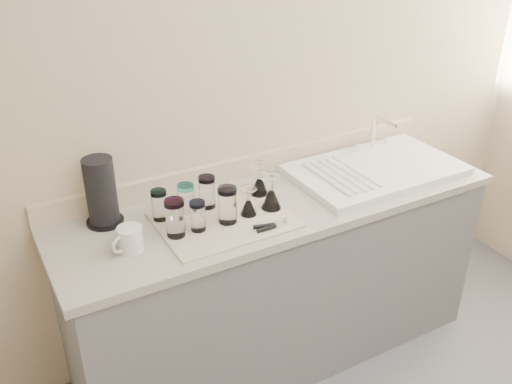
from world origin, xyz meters
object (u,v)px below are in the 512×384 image
tumbler_blue (198,216)px  paper_towel_roll (101,192)px  goblet_back_right (259,184)px  can_opener (271,226)px  tumbler_teal (159,205)px  tumbler_purple (207,192)px  white_mug (130,239)px  tumbler_cyan (186,200)px  sink_unit (375,169)px  tumbler_lavender (227,205)px  goblet_front_right (271,197)px  goblet_front_left (248,205)px  tumbler_magenta (175,218)px

tumbler_blue → paper_towel_roll: (-0.31, 0.25, 0.07)m
goblet_back_right → can_opener: 0.30m
tumbler_teal → tumbler_purple: 0.22m
tumbler_teal → white_mug: 0.24m
tumbler_cyan → can_opener: bearing=-45.5°
goblet_back_right → paper_towel_roll: 0.70m
tumbler_blue → tumbler_teal: bearing=123.6°
sink_unit → tumbler_lavender: 0.86m
can_opener → tumbler_teal: bearing=142.0°
goblet_front_right → white_mug: 0.64m
tumbler_purple → can_opener: bearing=-61.8°
goblet_back_right → white_mug: 0.67m
tumbler_purple → goblet_front_right: bearing=-31.3°
tumbler_cyan → can_opener: (0.26, -0.27, -0.06)m
goblet_front_left → can_opener: size_ratio=0.89×
tumbler_blue → tumbler_lavender: 0.13m
tumbler_magenta → goblet_front_right: bearing=0.6°
tumbler_purple → tumbler_cyan: bearing=-168.3°
tumbler_purple → goblet_front_left: 0.19m
sink_unit → goblet_front_left: size_ratio=6.40×
can_opener → tumbler_lavender: bearing=135.8°
paper_towel_roll → tumbler_purple: bearing=-13.2°
sink_unit → tumbler_purple: sink_unit is taller
tumbler_teal → goblet_back_right: size_ratio=0.90×
tumbler_magenta → goblet_back_right: (0.46, 0.14, -0.03)m
tumbler_blue → white_mug: tumbler_blue is taller
goblet_front_left → tumbler_teal: bearing=156.8°
goblet_front_left → goblet_front_right: 0.11m
sink_unit → tumbler_purple: (-0.87, 0.08, 0.06)m
goblet_front_left → tumbler_blue: bearing=-177.7°
tumbler_cyan → goblet_front_right: (0.34, -0.12, -0.02)m
tumbler_magenta → goblet_front_right: 0.45m
goblet_front_right → can_opener: goblet_front_right is taller
goblet_front_left → can_opener: (0.03, -0.14, -0.03)m
white_mug → tumbler_cyan: bearing=23.9°
tumbler_blue → goblet_front_right: bearing=1.6°
tumbler_blue → goblet_front_left: tumbler_blue is taller
tumbler_lavender → goblet_front_left: bearing=6.9°
sink_unit → tumbler_cyan: bearing=176.5°
tumbler_blue → tumbler_purple: bearing=53.6°
goblet_front_right → tumbler_teal: bearing=162.1°
tumbler_teal → white_mug: tumbler_teal is taller
tumbler_teal → tumbler_cyan: bearing=-12.6°
tumbler_purple → paper_towel_roll: paper_towel_roll is taller
tumbler_lavender → can_opener: (0.13, -0.13, -0.07)m
goblet_back_right → white_mug: (-0.66, -0.15, -0.01)m
tumbler_blue → goblet_back_right: goblet_back_right is taller
tumbler_blue → tumbler_lavender: tumbler_lavender is taller
tumbler_purple → tumbler_magenta: bearing=-144.5°
tumbler_teal → tumbler_lavender: size_ratio=0.84×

